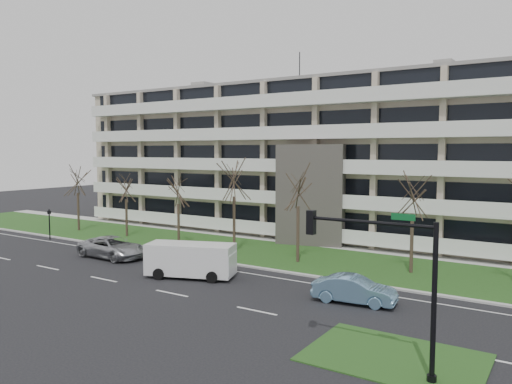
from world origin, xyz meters
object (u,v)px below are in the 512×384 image
Objects in this scene: pedestrian_signal at (49,220)px; white_van at (192,257)px; silver_pickup at (112,247)px; traffic_signal at (387,270)px; blue_sedan at (354,290)px.

white_van is at bearing -27.97° from pedestrian_signal.
traffic_signal reaches higher than silver_pickup.
blue_sedan is at bearing 119.36° from traffic_signal.
silver_pickup is at bearing 161.42° from traffic_signal.
silver_pickup is 20.54m from blue_sedan.
traffic_signal is at bearing -107.03° from silver_pickup.
white_van is 2.15× the size of pedestrian_signal.
silver_pickup is at bearing 152.05° from white_van.
silver_pickup is 11.54m from pedestrian_signal.
blue_sedan is 1.59× the size of pedestrian_signal.
white_van is at bearing 85.82° from blue_sedan.
silver_pickup is 0.97× the size of traffic_signal.
white_van reaches higher than blue_sedan.
traffic_signal is (24.77, -8.30, 3.16)m from silver_pickup.
silver_pickup is 26.32m from traffic_signal.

